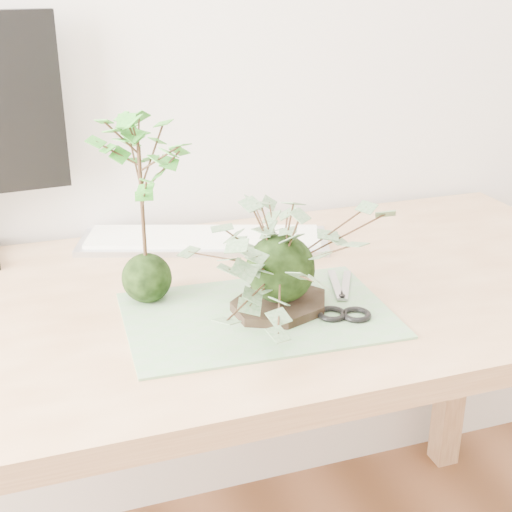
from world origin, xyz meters
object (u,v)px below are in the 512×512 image
object	(u,v)px
maple_kokedama	(139,160)
keyboard	(204,239)
ivy_kokedama	(281,238)
desk	(201,343)

from	to	relation	value
maple_kokedama	keyboard	xyz separation A→B (m)	(0.15, 0.22, -0.23)
maple_kokedama	ivy_kokedama	bearing A→B (deg)	-28.51
desk	keyboard	xyz separation A→B (m)	(0.07, 0.23, 0.10)
ivy_kokedama	maple_kokedama	xyz separation A→B (m)	(-0.19, 0.11, 0.11)
desk	maple_kokedama	world-z (taller)	maple_kokedama
desk	keyboard	world-z (taller)	keyboard
maple_kokedama	keyboard	bearing A→B (deg)	54.92
ivy_kokedama	maple_kokedama	bearing A→B (deg)	151.49
ivy_kokedama	keyboard	distance (m)	0.35
desk	ivy_kokedama	xyz separation A→B (m)	(0.11, -0.09, 0.21)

